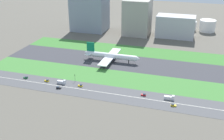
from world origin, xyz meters
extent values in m
plane|color=#5B564C|center=(0.00, 0.00, 0.00)|extent=(800.00, 800.00, 0.00)
cube|color=#38383D|center=(0.00, 0.00, 0.05)|extent=(280.00, 46.00, 0.10)
cube|color=#3D7A33|center=(0.00, 41.00, 0.05)|extent=(280.00, 36.00, 0.10)
cube|color=#427F38|center=(0.00, -41.00, 0.05)|extent=(280.00, 36.00, 0.10)
cube|color=#4C4C4F|center=(0.00, -73.00, 0.05)|extent=(280.00, 28.00, 0.10)
cube|color=silver|center=(0.00, -73.00, 0.11)|extent=(266.00, 0.50, 0.01)
cylinder|color=white|center=(-19.56, 0.00, 6.30)|extent=(56.00, 6.00, 6.00)
cone|color=white|center=(10.44, 0.00, 6.30)|extent=(4.00, 5.70, 5.70)
cone|color=white|center=(-50.06, 0.00, 7.10)|extent=(5.00, 5.40, 5.40)
cube|color=#0C724C|center=(-44.56, 0.00, 14.30)|extent=(9.00, 0.80, 11.00)
cube|color=white|center=(-45.56, 0.00, 7.30)|extent=(6.00, 16.00, 0.60)
cube|color=white|center=(-21.56, 15.00, 5.10)|extent=(10.00, 26.00, 1.00)
cylinder|color=gray|center=(-20.56, 9.00, 2.90)|extent=(5.00, 3.20, 3.20)
cube|color=white|center=(-21.56, -15.00, 5.10)|extent=(10.00, 26.00, 1.00)
cylinder|color=gray|center=(-20.56, -9.00, 2.90)|extent=(5.00, 3.20, 3.20)
cylinder|color=black|center=(0.04, 0.00, 1.70)|extent=(1.00, 1.00, 3.20)
cylinder|color=black|center=(-23.56, 3.50, 1.70)|extent=(1.00, 1.00, 3.20)
cylinder|color=black|center=(-23.56, -3.50, 1.70)|extent=(1.00, 1.00, 3.20)
cube|color=silver|center=(52.36, -68.00, 1.50)|extent=(8.40, 2.50, 2.80)
cube|color=silver|center=(55.56, -68.00, 3.50)|extent=(2.00, 2.30, 1.20)
cube|color=yellow|center=(57.19, -78.00, 0.65)|extent=(4.40, 1.80, 1.10)
cube|color=#333D4C|center=(56.39, -78.00, 1.65)|extent=(2.20, 1.66, 0.90)
cube|color=silver|center=(-47.65, -68.00, 1.50)|extent=(8.40, 2.50, 2.80)
cube|color=silver|center=(-44.45, -68.00, 3.50)|extent=(2.00, 2.30, 1.20)
cube|color=yellow|center=(-63.29, -68.00, 0.65)|extent=(4.40, 1.80, 1.10)
cube|color=#333D4C|center=(-62.49, -68.00, 1.65)|extent=(2.20, 1.66, 0.90)
cube|color=black|center=(-45.49, -78.00, 0.65)|extent=(4.40, 1.80, 1.10)
cube|color=#333D4C|center=(-46.29, -78.00, 1.65)|extent=(2.20, 1.66, 0.90)
cube|color=yellow|center=(-28.61, -68.00, 0.65)|extent=(4.40, 1.80, 1.10)
cube|color=#333D4C|center=(-27.81, -68.00, 1.65)|extent=(2.20, 1.66, 0.90)
cube|color=#19662D|center=(-86.43, -68.00, 0.65)|extent=(4.40, 1.80, 1.10)
cube|color=#333D4C|center=(-85.63, -68.00, 1.65)|extent=(2.20, 1.66, 0.90)
cube|color=#B2191E|center=(30.47, -68.00, 0.65)|extent=(4.40, 1.80, 1.10)
cube|color=#333D4C|center=(31.27, -68.00, 1.65)|extent=(2.20, 1.66, 0.90)
cylinder|color=#4C4C51|center=(-37.40, -60.00, 3.10)|extent=(0.24, 0.24, 6.00)
cube|color=black|center=(-37.40, -60.00, 6.70)|extent=(0.36, 0.36, 1.20)
sphere|color=#19D826|center=(-37.40, -60.20, 7.00)|extent=(0.24, 0.24, 0.24)
cube|color=gray|center=(-90.00, 114.00, 26.53)|extent=(51.22, 39.44, 53.06)
cube|color=#9E998E|center=(-16.48, 114.00, 25.23)|extent=(36.87, 38.98, 50.46)
cube|color=#B2B2B7|center=(38.35, 114.00, 15.37)|extent=(52.59, 25.82, 30.73)
cylinder|color=silver|center=(27.85, 159.00, 7.03)|extent=(20.89, 20.89, 14.06)
cylinder|color=silver|center=(56.29, 159.00, 6.91)|extent=(19.76, 19.76, 13.81)
cylinder|color=silver|center=(82.17, 159.00, 8.70)|extent=(23.35, 23.35, 17.39)
camera|label=1|loc=(67.93, -279.43, 117.97)|focal=45.05mm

